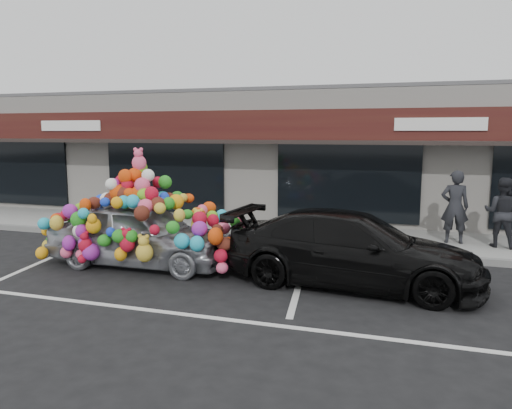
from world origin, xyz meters
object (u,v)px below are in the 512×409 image
(toy_car, at_px, (141,227))
(pedestrian_b, at_px, (502,212))
(pedestrian_a, at_px, (455,207))
(black_sedan, at_px, (352,249))

(toy_car, xyz_separation_m, pedestrian_b, (7.75, 3.69, 0.13))
(toy_car, xyz_separation_m, pedestrian_a, (6.69, 3.81, 0.20))
(toy_car, distance_m, black_sedan, 4.62)
(black_sedan, relative_size, pedestrian_b, 2.86)
(black_sedan, xyz_separation_m, pedestrian_a, (2.08, 3.84, 0.36))
(black_sedan, bearing_deg, pedestrian_b, -35.61)
(toy_car, relative_size, pedestrian_b, 2.60)
(black_sedan, distance_m, pedestrian_b, 4.88)
(toy_car, height_order, pedestrian_a, toy_car)
(pedestrian_a, bearing_deg, toy_car, 26.70)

